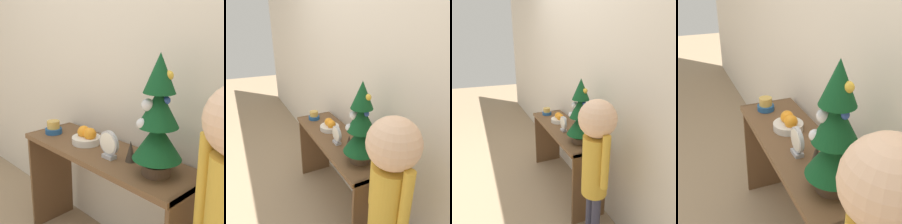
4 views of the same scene
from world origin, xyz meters
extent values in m
cube|color=beige|center=(0.00, 0.39, 1.25)|extent=(7.00, 0.05, 2.50)
cube|color=brown|center=(0.00, 0.17, 0.67)|extent=(1.11, 0.35, 0.03)
cube|color=brown|center=(-0.55, 0.17, 0.34)|extent=(0.02, 0.32, 0.68)
cylinder|color=#4C3828|center=(0.37, 0.16, 0.71)|extent=(0.13, 0.13, 0.05)
cylinder|color=brown|center=(0.37, 0.16, 0.75)|extent=(0.02, 0.02, 0.04)
cone|color=#0F421E|center=(0.37, 0.16, 0.85)|extent=(0.23, 0.23, 0.17)
cone|color=#0F421E|center=(0.37, 0.16, 1.00)|extent=(0.18, 0.18, 0.17)
cone|color=#0F421E|center=(0.37, 0.16, 1.15)|extent=(0.14, 0.14, 0.17)
sphere|color=#2D4CA8|center=(0.39, 0.18, 1.03)|extent=(0.04, 0.04, 0.04)
sphere|color=gold|center=(0.40, 0.18, 1.14)|extent=(0.04, 0.04, 0.04)
sphere|color=silver|center=(0.33, 0.10, 0.93)|extent=(0.05, 0.05, 0.05)
sphere|color=silver|center=(0.34, 0.13, 1.01)|extent=(0.06, 0.06, 0.06)
cylinder|color=silver|center=(-0.16, 0.18, 0.70)|extent=(0.17, 0.17, 0.04)
sphere|color=orange|center=(-0.13, 0.18, 0.74)|extent=(0.07, 0.07, 0.07)
sphere|color=orange|center=(-0.19, 0.18, 0.74)|extent=(0.07, 0.07, 0.07)
cylinder|color=#235189|center=(-0.44, 0.14, 0.70)|extent=(0.11, 0.11, 0.03)
cylinder|color=gold|center=(-0.44, 0.14, 0.74)|extent=(0.08, 0.08, 0.05)
cube|color=#B2B2B7|center=(0.09, 0.13, 0.69)|extent=(0.07, 0.04, 0.02)
cylinder|color=#B2B2B7|center=(0.09, 0.13, 0.77)|extent=(0.13, 0.02, 0.13)
cylinder|color=white|center=(0.09, 0.12, 0.77)|extent=(0.11, 0.00, 0.11)
cone|color=#382D23|center=(0.19, 0.18, 0.74)|extent=(0.05, 0.05, 0.11)
sphere|color=#E0B28E|center=(0.77, 0.08, 1.04)|extent=(0.25, 0.25, 0.25)
camera|label=1|loc=(1.18, -0.88, 1.34)|focal=50.00mm
camera|label=2|loc=(1.43, -0.52, 1.53)|focal=35.00mm
camera|label=3|loc=(1.89, -0.63, 1.52)|focal=35.00mm
camera|label=4|loc=(1.24, -0.36, 1.53)|focal=50.00mm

